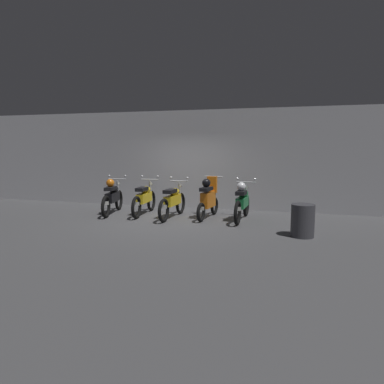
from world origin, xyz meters
TOP-DOWN VIEW (x-y plane):
  - ground_plane at (0.00, 0.00)m, footprint 80.00×80.00m
  - back_wall at (0.00, 2.23)m, footprint 16.00×0.30m
  - motorbike_slot_0 at (-1.97, 0.39)m, footprint 0.63×1.93m
  - motorbike_slot_1 at (-0.98, 0.54)m, footprint 0.59×1.95m
  - motorbike_slot_2 at (0.00, 0.29)m, footprint 0.59×1.95m
  - motorbike_slot_3 at (0.99, 0.54)m, footprint 0.56×1.68m
  - motorbike_slot_4 at (1.97, 0.45)m, footprint 0.59×1.95m
  - trash_bin at (3.51, -0.99)m, footprint 0.52×0.52m

SIDE VIEW (x-z plane):
  - ground_plane at x=0.00m, z-range 0.00..0.00m
  - trash_bin at x=3.51m, z-range 0.00..0.74m
  - motorbike_slot_1 at x=-0.98m, z-range -0.08..1.07m
  - motorbike_slot_2 at x=0.00m, z-range -0.08..1.07m
  - motorbike_slot_0 at x=-1.97m, z-range -0.05..1.10m
  - motorbike_slot_4 at x=1.97m, z-range -0.05..1.10m
  - motorbike_slot_3 at x=0.99m, z-range -0.02..1.15m
  - back_wall at x=0.00m, z-range 0.00..3.23m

